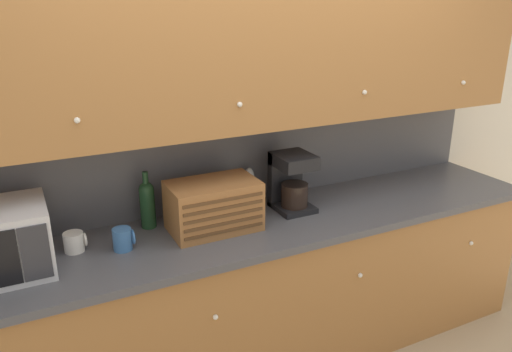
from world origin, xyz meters
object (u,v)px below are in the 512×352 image
Objects in this scene: wine_bottle at (147,202)px; bread_box at (213,206)px; mug_blue_second at (74,242)px; coffee_maker at (291,181)px; mug at (123,239)px; wine_glass at (249,180)px.

bread_box is (0.30, -0.18, -0.01)m from wine_bottle.
coffee_maker is at bearing -0.36° from mug_blue_second.
mug is 0.33× the size of coffee_maker.
mug_blue_second is at bearing -171.20° from wine_glass.
bread_box is at bearing -30.50° from wine_bottle.
coffee_maker reaches higher than wine_glass.
coffee_maker is at bearing 4.67° from mug.
mug reaches higher than mug_blue_second.
coffee_maker reaches higher than mug_blue_second.
mug is 0.28m from wine_bottle.
mug is at bearing -22.38° from mug_blue_second.
coffee_maker is (0.50, 0.06, 0.04)m from bread_box.
wine_bottle is at bearing 15.60° from mug_blue_second.
wine_bottle is (0.18, 0.19, 0.08)m from mug.
bread_box is 0.50m from coffee_maker.
coffee_maker is at bearing -8.24° from wine_bottle.
mug_blue_second is 0.97× the size of mug.
mug is 0.24× the size of bread_box.
wine_glass reaches higher than mug_blue_second.
mug is at bearing -162.94° from wine_glass.
mug_blue_second is 1.19m from coffee_maker.
wine_glass is at bearing 35.60° from bread_box.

